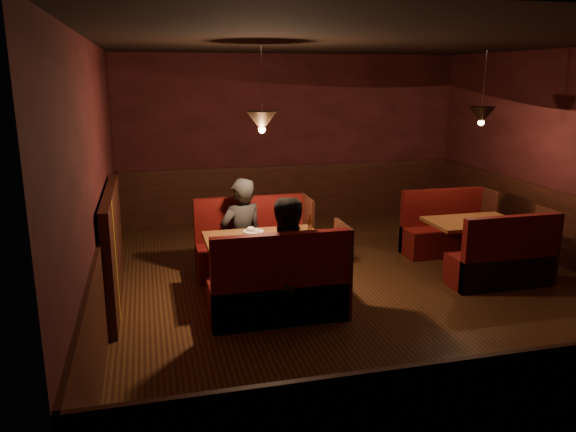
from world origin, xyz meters
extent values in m
cube|color=#3A1F12|center=(0.00, 0.00, -0.01)|extent=(6.00, 7.00, 0.01)
cube|color=black|center=(0.00, 0.00, 2.90)|extent=(6.00, 7.00, 0.01)
cube|color=black|center=(0.00, 3.50, 1.45)|extent=(6.00, 0.01, 2.90)
cube|color=black|center=(-3.00, 0.00, 1.45)|extent=(0.01, 7.00, 2.90)
cube|color=black|center=(0.00, 3.48, 0.50)|extent=(6.00, 0.04, 1.00)
cube|color=black|center=(0.00, -3.48, 0.50)|extent=(6.00, 0.04, 1.00)
cube|color=black|center=(-2.98, 0.00, 0.50)|extent=(0.04, 7.00, 1.00)
cube|color=black|center=(2.98, 0.00, 0.50)|extent=(0.04, 7.00, 1.00)
cube|color=black|center=(-2.92, 0.40, 0.65)|extent=(0.10, 2.20, 1.30)
cube|color=#A88D25|center=(-2.87, -0.15, 0.65)|extent=(0.01, 0.12, 1.30)
cylinder|color=#333333|center=(-1.23, 0.14, 2.45)|extent=(0.01, 0.01, 0.80)
cone|color=black|center=(-1.23, 0.14, 2.05)|extent=(0.34, 0.34, 0.22)
sphere|color=#FFBF72|center=(-1.23, 0.14, 1.96)|extent=(0.08, 0.08, 0.08)
cylinder|color=#333333|center=(1.69, 0.39, 2.45)|extent=(0.01, 0.01, 0.80)
cone|color=black|center=(1.69, 0.39, 2.05)|extent=(0.34, 0.34, 0.22)
sphere|color=#FFBF72|center=(1.69, 0.39, 1.96)|extent=(0.08, 0.08, 0.08)
cube|color=brown|center=(-1.23, 0.14, 0.70)|extent=(1.34, 0.82, 0.05)
cylinder|color=black|center=(-1.23, 0.14, 0.34)|extent=(0.13, 0.13, 0.67)
cylinder|color=black|center=(-1.23, 0.14, 0.02)|extent=(0.54, 0.54, 0.04)
cylinder|color=silver|center=(-1.16, 0.01, 0.73)|extent=(0.27, 0.27, 0.02)
cube|color=black|center=(-1.18, 0.04, 0.75)|extent=(0.09, 0.08, 0.03)
ellipsoid|color=silver|center=(-1.27, -0.01, 0.76)|extent=(0.07, 0.07, 0.05)
cube|color=tan|center=(-1.11, -0.05, 0.75)|extent=(0.08, 0.08, 0.03)
cylinder|color=silver|center=(-1.16, -0.05, 0.74)|extent=(0.04, 0.12, 0.01)
cylinder|color=silver|center=(-1.30, 0.36, 0.73)|extent=(0.25, 0.25, 0.01)
ellipsoid|color=beige|center=(-1.33, 0.37, 0.76)|extent=(0.10, 0.10, 0.05)
cube|color=silver|center=(-1.31, 0.32, 0.74)|extent=(0.16, 0.13, 0.00)
cylinder|color=white|center=(-0.96, 0.15, 0.76)|extent=(0.05, 0.05, 0.08)
cylinder|color=white|center=(-0.74, 0.35, 0.79)|extent=(0.07, 0.07, 0.14)
cylinder|color=white|center=(-0.72, -0.03, 0.79)|extent=(0.07, 0.07, 0.14)
cylinder|color=#47230F|center=(-0.65, 0.17, 0.80)|extent=(0.06, 0.06, 0.15)
cylinder|color=#47230F|center=(-0.65, 0.17, 0.91)|extent=(0.02, 0.02, 0.07)
ellipsoid|color=white|center=(-0.91, -0.04, 0.74)|extent=(0.11, 0.10, 0.04)
cube|color=#3B0A0E|center=(-1.23, 0.84, 0.22)|extent=(1.44, 0.53, 0.43)
cube|color=#3B0A0E|center=(-1.23, 1.04, 0.50)|extent=(1.44, 0.12, 1.01)
cube|color=black|center=(-0.49, 0.84, 0.50)|extent=(0.04, 0.53, 1.01)
cube|color=#3B0A0E|center=(-1.23, -0.56, 0.22)|extent=(1.44, 0.53, 0.43)
cube|color=#3B0A0E|center=(-1.23, -0.76, 0.50)|extent=(1.44, 0.12, 1.01)
cube|color=black|center=(-0.49, -0.56, 0.50)|extent=(0.04, 0.53, 1.01)
cube|color=brown|center=(1.69, 0.39, 0.64)|extent=(1.18, 0.75, 0.04)
cylinder|color=black|center=(1.69, 0.39, 0.31)|extent=(0.12, 0.12, 0.62)
cylinder|color=black|center=(1.69, 0.39, 0.02)|extent=(0.50, 0.50, 0.04)
cube|color=#3B0A0E|center=(1.69, 1.04, 0.20)|extent=(1.27, 0.49, 0.40)
cube|color=#3B0A0E|center=(1.69, 1.23, 0.47)|extent=(1.27, 0.11, 0.93)
cube|color=black|center=(2.34, 1.04, 0.47)|extent=(0.04, 0.49, 0.93)
cube|color=#3B0A0E|center=(1.69, -0.25, 0.20)|extent=(1.27, 0.49, 0.40)
cube|color=#3B0A0E|center=(1.69, -0.44, 0.47)|extent=(1.27, 0.11, 0.93)
cube|color=black|center=(2.34, -0.25, 0.47)|extent=(0.04, 0.49, 0.93)
imported|color=black|center=(-1.38, 0.78, 0.83)|extent=(0.70, 0.58, 1.66)
imported|color=black|center=(-1.06, -0.54, 0.83)|extent=(0.87, 0.71, 1.67)
camera|label=1|loc=(-2.49, -6.02, 2.55)|focal=35.00mm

